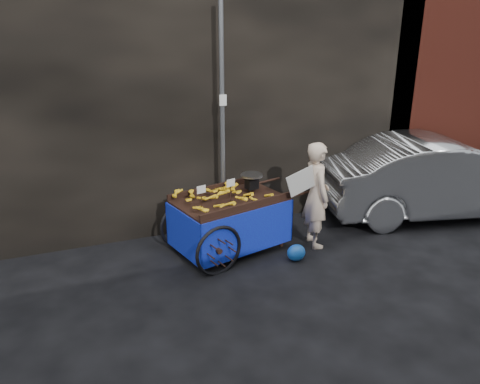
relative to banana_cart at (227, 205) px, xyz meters
name	(u,v)px	position (x,y,z in m)	size (l,w,h in m)	color
ground	(233,268)	(-0.13, -0.64, -0.81)	(80.00, 80.00, 0.00)	black
building_wall	(204,84)	(0.26, 1.96, 1.69)	(13.50, 2.00, 5.00)	black
street_pole	(222,123)	(0.17, 0.66, 1.20)	(0.12, 0.10, 4.00)	slate
banana_cart	(227,205)	(0.00, 0.00, 0.00)	(2.59, 1.61, 1.31)	black
vendor	(316,195)	(1.46, -0.34, 0.10)	(0.88, 0.70, 1.80)	beige
plastic_bag	(296,253)	(0.90, -0.77, -0.67)	(0.30, 0.24, 0.27)	blue
parked_car	(440,177)	(4.40, -0.03, -0.04)	(1.63, 4.68, 1.54)	silver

